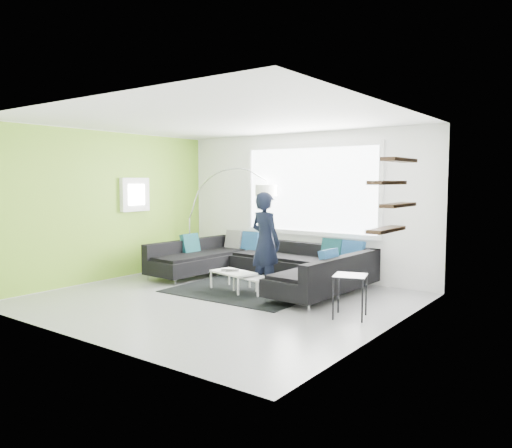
# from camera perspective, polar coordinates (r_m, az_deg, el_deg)

# --- Properties ---
(ground) EXTENTS (5.50, 5.50, 0.00)m
(ground) POSITION_cam_1_polar(r_m,az_deg,el_deg) (7.99, -4.18, -8.61)
(ground) COLOR #94949A
(ground) RESTS_ON ground
(room_shell) EXTENTS (5.54, 5.04, 2.82)m
(room_shell) POSITION_cam_1_polar(r_m,az_deg,el_deg) (7.90, -3.09, 4.50)
(room_shell) COLOR white
(room_shell) RESTS_ON ground
(sectional_sofa) EXTENTS (3.83, 2.49, 0.80)m
(sectional_sofa) POSITION_cam_1_polar(r_m,az_deg,el_deg) (9.06, 0.13, -4.69)
(sectional_sofa) COLOR black
(sectional_sofa) RESTS_ON ground
(rug) EXTENTS (2.43, 1.79, 0.01)m
(rug) POSITION_cam_1_polar(r_m,az_deg,el_deg) (8.53, -1.53, -7.67)
(rug) COLOR black
(rug) RESTS_ON ground
(coffee_table) EXTENTS (1.11, 0.78, 0.33)m
(coffee_table) POSITION_cam_1_polar(r_m,az_deg,el_deg) (8.48, -1.48, -6.65)
(coffee_table) COLOR silver
(coffee_table) RESTS_ON ground
(arc_lamp) EXTENTS (2.17, 1.36, 2.14)m
(arc_lamp) POSITION_cam_1_polar(r_m,az_deg,el_deg) (10.80, -7.62, 0.66)
(arc_lamp) COLOR white
(arc_lamp) RESTS_ON ground
(side_table) EXTENTS (0.54, 0.54, 0.59)m
(side_table) POSITION_cam_1_polar(r_m,az_deg,el_deg) (7.01, 10.69, -8.13)
(side_table) COLOR black
(side_table) RESTS_ON ground
(person) EXTENTS (0.77, 0.63, 1.69)m
(person) POSITION_cam_1_polar(r_m,az_deg,el_deg) (8.41, 1.08, -2.07)
(person) COLOR black
(person) RESTS_ON ground
(laptop) EXTENTS (0.48, 0.47, 0.02)m
(laptop) POSITION_cam_1_polar(r_m,az_deg,el_deg) (8.55, -3.03, -5.36)
(laptop) COLOR black
(laptop) RESTS_ON coffee_table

